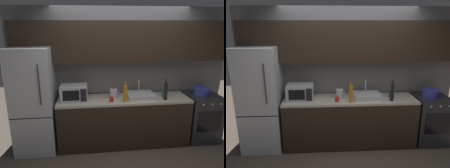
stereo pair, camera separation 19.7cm
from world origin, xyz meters
The scene contains 12 objects.
back_wall centered at (0.00, 1.20, 1.55)m, with size 4.11×0.44×2.50m.
counter_run centered at (0.00, 0.90, 0.45)m, with size 2.37×0.60×0.90m.
refrigerator centered at (-1.57, 0.90, 0.92)m, with size 0.68×0.69×1.84m.
oven_range centered at (1.53, 0.90, 0.45)m, with size 0.60×0.62×0.90m.
microwave centered at (-0.89, 0.92, 1.04)m, with size 0.46×0.35×0.27m.
sink_basin centered at (0.31, 0.93, 0.94)m, with size 0.48×0.38×0.30m.
kettle centered at (-0.19, 0.92, 0.99)m, with size 0.17×0.13×0.20m.
wine_bottle_dark centered at (0.71, 0.74, 1.06)m, with size 0.06×0.06×0.37m.
wine_bottle_amber centered at (-0.01, 0.72, 1.05)m, with size 0.07×0.07×0.36m.
mug_green centered at (0.75, 0.90, 0.95)m, with size 0.08×0.08×0.10m, color #1E6B2D.
mug_red centered at (-0.24, 0.74, 0.94)m, with size 0.07×0.07×0.09m, color #A82323.
cooking_pot centered at (1.48, 0.90, 0.97)m, with size 0.29×0.29×0.14m.
Camera 1 is at (-0.63, -2.66, 2.20)m, focal length 33.93 mm.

